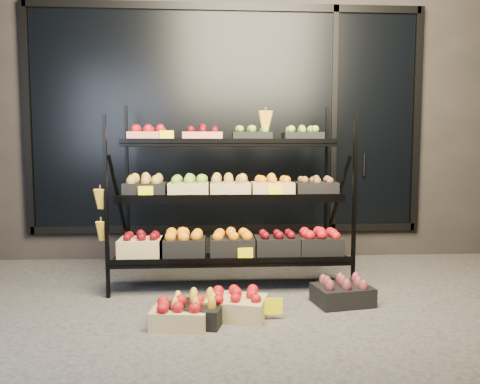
{
  "coord_description": "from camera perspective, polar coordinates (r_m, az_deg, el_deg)",
  "views": [
    {
      "loc": [
        -0.17,
        -3.65,
        1.21
      ],
      "look_at": [
        0.09,
        0.55,
        0.84
      ],
      "focal_mm": 35.0,
      "sensor_mm": 36.0,
      "label": 1
    }
  ],
  "objects": [
    {
      "name": "floor_crate_left",
      "position": [
        3.36,
        -7.29,
        -14.46
      ],
      "size": [
        0.42,
        0.33,
        0.2
      ],
      "rotation": [
        0.0,
        0.0,
        -0.14
      ],
      "color": "tan",
      "rests_on": "ground"
    },
    {
      "name": "floor_crate_midright",
      "position": [
        3.5,
        -0.54,
        -13.5
      ],
      "size": [
        0.5,
        0.42,
        0.21
      ],
      "rotation": [
        0.0,
        0.0,
        -0.28
      ],
      "color": "tan",
      "rests_on": "ground"
    },
    {
      "name": "ground",
      "position": [
        3.85,
        -0.82,
        -13.31
      ],
      "size": [
        24.0,
        24.0,
        0.0
      ],
      "primitive_type": "plane",
      "color": "#514F4C",
      "rests_on": "ground"
    },
    {
      "name": "tag_floor_a",
      "position": [
        3.45,
        -4.84,
        -14.49
      ],
      "size": [
        0.13,
        0.01,
        0.12
      ],
      "primitive_type": "cube",
      "color": "#FFF200",
      "rests_on": "ground"
    },
    {
      "name": "tag_floor_b",
      "position": [
        3.47,
        4.1,
        -14.33
      ],
      "size": [
        0.13,
        0.01,
        0.12
      ],
      "primitive_type": "cube",
      "color": "#FFF200",
      "rests_on": "ground"
    },
    {
      "name": "display_rack",
      "position": [
        4.27,
        -1.38,
        -0.64
      ],
      "size": [
        2.18,
        1.02,
        1.71
      ],
      "color": "black",
      "rests_on": "ground"
    },
    {
      "name": "floor_crate_right",
      "position": [
        3.86,
        12.39,
        -11.79
      ],
      "size": [
        0.48,
        0.39,
        0.21
      ],
      "rotation": [
        0.0,
        0.0,
        0.18
      ],
      "color": "black",
      "rests_on": "ground"
    },
    {
      "name": "building",
      "position": [
        6.26,
        -1.94,
        9.99
      ],
      "size": [
        6.0,
        2.08,
        3.5
      ],
      "color": "#2D2826",
      "rests_on": "ground"
    },
    {
      "name": "floor_crate_midleft",
      "position": [
        3.41,
        -5.53,
        -14.12
      ],
      "size": [
        0.46,
        0.38,
        0.2
      ],
      "rotation": [
        0.0,
        0.0,
        -0.26
      ],
      "color": "black",
      "rests_on": "ground"
    }
  ]
}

